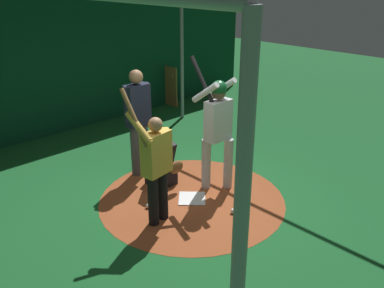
% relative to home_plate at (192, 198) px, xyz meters
% --- Properties ---
extents(ground_plane, '(27.73, 27.73, 0.00)m').
position_rel_home_plate_xyz_m(ground_plane, '(0.00, 0.00, -0.01)').
color(ground_plane, '#195B28').
extents(dirt_circle, '(2.93, 2.93, 0.01)m').
position_rel_home_plate_xyz_m(dirt_circle, '(0.00, 0.00, -0.01)').
color(dirt_circle, '#9E4C28').
rests_on(dirt_circle, ground).
extents(home_plate, '(0.59, 0.59, 0.01)m').
position_rel_home_plate_xyz_m(home_plate, '(0.00, 0.00, 0.00)').
color(home_plate, white).
rests_on(home_plate, dirt_circle).
extents(batter, '(0.68, 0.49, 2.16)m').
position_rel_home_plate_xyz_m(batter, '(-0.01, 0.57, 1.11)').
color(batter, '#BCBCC0').
rests_on(batter, ground).
extents(catcher, '(0.58, 0.40, 0.99)m').
position_rel_home_plate_xyz_m(catcher, '(-0.69, -0.01, 0.38)').
color(catcher, black).
rests_on(catcher, ground).
extents(umpire, '(0.23, 0.49, 1.87)m').
position_rel_home_plate_xyz_m(umpire, '(-1.31, -0.01, 1.05)').
color(umpire, '#4C4C51').
rests_on(umpire, ground).
extents(visitor, '(0.54, 0.53, 1.96)m').
position_rel_home_plate_xyz_m(visitor, '(0.09, -0.78, 0.90)').
color(visitor, black).
rests_on(visitor, ground).
extents(back_wall, '(0.22, 11.73, 3.23)m').
position_rel_home_plate_xyz_m(back_wall, '(-4.28, 0.00, 1.62)').
color(back_wall, '#0C3D26').
rests_on(back_wall, ground).
extents(cage_frame, '(6.16, 5.31, 3.25)m').
position_rel_home_plate_xyz_m(cage_frame, '(0.00, 0.00, 2.27)').
color(cage_frame, gray).
rests_on(cage_frame, ground).
extents(bat_rack, '(0.58, 0.19, 1.05)m').
position_rel_home_plate_xyz_m(bat_rack, '(-4.03, 3.08, 0.48)').
color(bat_rack, olive).
rests_on(bat_rack, ground).
extents(baseball_0, '(0.07, 0.07, 0.07)m').
position_rel_home_plate_xyz_m(baseball_0, '(-0.27, -0.68, 0.03)').
color(baseball_0, white).
rests_on(baseball_0, dirt_circle).
extents(baseball_1, '(0.07, 0.07, 0.07)m').
position_rel_home_plate_xyz_m(baseball_1, '(0.09, -0.82, 0.03)').
color(baseball_1, white).
rests_on(baseball_1, dirt_circle).
extents(baseball_2, '(0.07, 0.07, 0.07)m').
position_rel_home_plate_xyz_m(baseball_2, '(0.73, 0.14, 0.03)').
color(baseball_2, white).
rests_on(baseball_2, dirt_circle).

